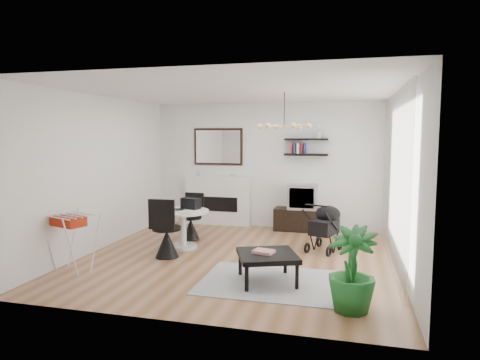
% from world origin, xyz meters
% --- Properties ---
extents(floor, '(5.00, 5.00, 0.00)m').
position_xyz_m(floor, '(0.00, 0.00, 0.00)').
color(floor, brown).
rests_on(floor, ground).
extents(ceiling, '(5.00, 5.00, 0.00)m').
position_xyz_m(ceiling, '(0.00, 0.00, 2.70)').
color(ceiling, white).
rests_on(ceiling, wall_back).
extents(wall_back, '(5.00, 0.00, 5.00)m').
position_xyz_m(wall_back, '(0.00, 2.50, 1.35)').
color(wall_back, white).
rests_on(wall_back, floor).
extents(wall_left, '(0.00, 5.00, 5.00)m').
position_xyz_m(wall_left, '(-2.50, 0.00, 1.35)').
color(wall_left, white).
rests_on(wall_left, floor).
extents(wall_right, '(0.00, 5.00, 5.00)m').
position_xyz_m(wall_right, '(2.50, 0.00, 1.35)').
color(wall_right, white).
rests_on(wall_right, floor).
extents(sheer_curtain, '(0.04, 3.60, 2.60)m').
position_xyz_m(sheer_curtain, '(2.40, 0.20, 1.35)').
color(sheer_curtain, white).
rests_on(sheer_curtain, wall_right).
extents(fireplace, '(1.50, 0.17, 2.16)m').
position_xyz_m(fireplace, '(-1.10, 2.42, 0.69)').
color(fireplace, white).
rests_on(fireplace, floor).
extents(shelf_lower, '(0.90, 0.25, 0.04)m').
position_xyz_m(shelf_lower, '(0.86, 2.37, 1.60)').
color(shelf_lower, black).
rests_on(shelf_lower, wall_back).
extents(shelf_upper, '(0.90, 0.25, 0.04)m').
position_xyz_m(shelf_upper, '(0.86, 2.37, 1.92)').
color(shelf_upper, black).
rests_on(shelf_upper, wall_back).
extents(pendant_lamp, '(0.90, 0.90, 0.10)m').
position_xyz_m(pendant_lamp, '(0.70, 0.30, 2.15)').
color(pendant_lamp, '#E0BF75').
rests_on(pendant_lamp, ceiling).
extents(tv_console, '(1.26, 0.44, 0.47)m').
position_xyz_m(tv_console, '(0.86, 2.27, 0.24)').
color(tv_console, black).
rests_on(tv_console, floor).
extents(crt_tv, '(0.59, 0.51, 0.51)m').
position_xyz_m(crt_tv, '(0.81, 2.27, 0.73)').
color(crt_tv, '#AAAAAC').
rests_on(crt_tv, tv_console).
extents(dining_table, '(0.93, 0.93, 0.68)m').
position_xyz_m(dining_table, '(-1.10, 0.36, 0.45)').
color(dining_table, white).
rests_on(dining_table, floor).
extents(laptop, '(0.37, 0.28, 0.03)m').
position_xyz_m(laptop, '(-1.23, 0.29, 0.69)').
color(laptop, black).
rests_on(laptop, dining_table).
extents(black_bag, '(0.37, 0.28, 0.20)m').
position_xyz_m(black_bag, '(-1.03, 0.56, 0.78)').
color(black_bag, black).
rests_on(black_bag, dining_table).
extents(newspaper, '(0.36, 0.32, 0.01)m').
position_xyz_m(newspaper, '(-0.94, 0.23, 0.68)').
color(newspaper, silver).
rests_on(newspaper, dining_table).
extents(drinking_glass, '(0.05, 0.05, 0.09)m').
position_xyz_m(drinking_glass, '(-1.37, 0.53, 0.72)').
color(drinking_glass, white).
rests_on(drinking_glass, dining_table).
extents(chair_far, '(0.42, 0.43, 0.89)m').
position_xyz_m(chair_far, '(-1.19, 1.00, 0.28)').
color(chair_far, black).
rests_on(chair_far, floor).
extents(chair_near, '(0.47, 0.49, 1.00)m').
position_xyz_m(chair_near, '(-1.14, -0.27, 0.31)').
color(chair_near, black).
rests_on(chair_near, floor).
extents(drying_rack, '(0.71, 0.69, 0.86)m').
position_xyz_m(drying_rack, '(-2.18, -1.29, 0.45)').
color(drying_rack, white).
rests_on(drying_rack, floor).
extents(stroller, '(0.65, 0.80, 0.88)m').
position_xyz_m(stroller, '(1.36, 0.81, 0.38)').
color(stroller, black).
rests_on(stroller, floor).
extents(rug, '(1.99, 1.43, 0.01)m').
position_xyz_m(rug, '(0.78, -1.04, 0.01)').
color(rug, gray).
rests_on(rug, floor).
extents(coffee_table, '(1.00, 1.00, 0.40)m').
position_xyz_m(coffee_table, '(0.69, -1.04, 0.36)').
color(coffee_table, black).
rests_on(coffee_table, rug).
extents(magazines, '(0.31, 0.27, 0.04)m').
position_xyz_m(magazines, '(0.64, -1.04, 0.43)').
color(magazines, '#B4322D').
rests_on(magazines, coffee_table).
extents(potted_plant, '(0.66, 0.66, 0.98)m').
position_xyz_m(potted_plant, '(1.80, -1.74, 0.49)').
color(potted_plant, '#1C6324').
rests_on(potted_plant, floor).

